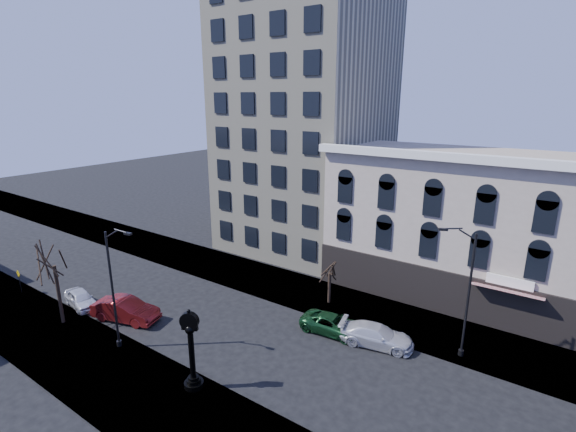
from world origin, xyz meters
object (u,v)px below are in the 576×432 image
Objects in this scene: street_lamp_near at (116,258)px; car_near_b at (126,310)px; warning_sign at (19,277)px; street_clock at (192,353)px; car_near_a at (81,299)px.

street_lamp_near is 7.06m from car_near_b.
street_lamp_near reaches higher than warning_sign.
street_clock reaches higher than warning_sign.
street_lamp_near is 15.46m from warning_sign.
street_clock is 0.58× the size of street_lamp_near.
warning_sign is at bearing 155.41° from street_clock.
street_clock is 0.96× the size of car_near_b.
street_clock reaches higher than car_near_b.
street_lamp_near reaches higher than street_clock.
warning_sign reaches higher than car_near_b.
warning_sign is at bearing 85.94° from car_near_b.
street_clock is 21.22m from warning_sign.
car_near_a is (6.38, 1.70, -0.88)m from warning_sign.
warning_sign is (-21.21, -0.00, -0.82)m from street_clock.
street_clock reaches higher than car_near_a.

